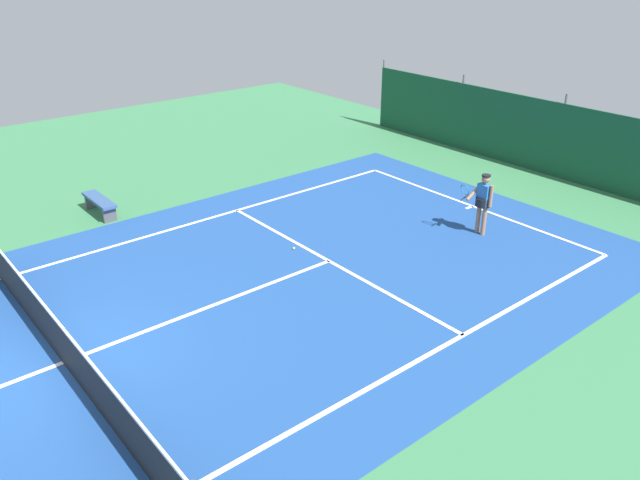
# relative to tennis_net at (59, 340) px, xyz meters

# --- Properties ---
(ground_plane) EXTENTS (36.00, 36.00, 0.00)m
(ground_plane) POSITION_rel_tennis_net_xyz_m (0.00, 0.00, -0.51)
(ground_plane) COLOR #387A4C
(court_surface) EXTENTS (11.02, 26.60, 0.01)m
(court_surface) POSITION_rel_tennis_net_xyz_m (0.00, 0.00, -0.51)
(court_surface) COLOR #1E478C
(court_surface) RESTS_ON ground
(tennis_net) EXTENTS (10.12, 0.10, 1.10)m
(tennis_net) POSITION_rel_tennis_net_xyz_m (0.00, 0.00, 0.00)
(tennis_net) COLOR black
(tennis_net) RESTS_ON ground
(back_fence) EXTENTS (16.30, 0.98, 2.70)m
(back_fence) POSITION_rel_tennis_net_xyz_m (-0.00, 16.57, 0.16)
(back_fence) COLOR #14472D
(back_fence) RESTS_ON ground
(tennis_player) EXTENTS (0.75, 0.73, 1.64)m
(tennis_player) POSITION_rel_tennis_net_xyz_m (1.29, 10.53, 0.45)
(tennis_player) COLOR #9E7051
(tennis_player) RESTS_ON ground
(tennis_ball_near_player) EXTENTS (0.07, 0.07, 0.07)m
(tennis_ball_near_player) POSITION_rel_tennis_net_xyz_m (-1.06, 6.13, -0.48)
(tennis_ball_near_player) COLOR #CCDB33
(tennis_ball_near_player) RESTS_ON ground
(courtside_bench) EXTENTS (1.60, 0.40, 0.49)m
(courtside_bench) POSITION_rel_tennis_net_xyz_m (-6.31, 3.26, -0.14)
(courtside_bench) COLOR #335184
(courtside_bench) RESTS_ON ground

